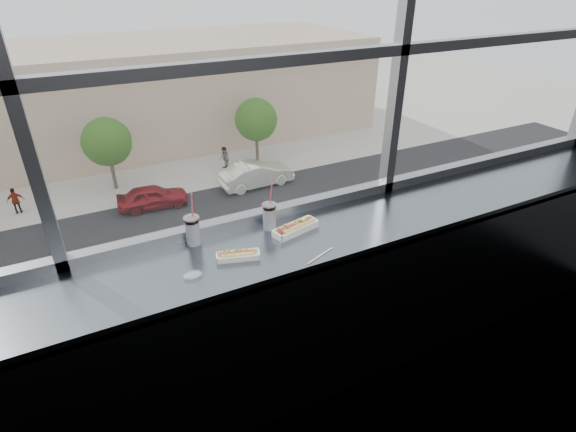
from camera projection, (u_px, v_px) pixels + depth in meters
name	position (u px, v px, depth m)	size (l,w,h in m)	color
wall_back_lower	(252.00, 296.00, 2.91)	(6.00, 6.00, 0.00)	black
counter	(268.00, 250.00, 2.44)	(6.00, 0.55, 0.06)	slate
counter_fascia	(289.00, 350.00, 2.50)	(6.00, 0.04, 1.04)	slate
hotdog_tray_left	(238.00, 255.00, 2.31)	(0.23, 0.14, 0.05)	white
hotdog_tray_right	(296.00, 227.00, 2.54)	(0.29, 0.15, 0.07)	white
soda_cup_left	(193.00, 229.00, 2.40)	(0.08, 0.08, 0.31)	white
soda_cup_right	(269.00, 215.00, 2.54)	(0.08, 0.08, 0.30)	white
loose_straw	(320.00, 256.00, 2.34)	(0.01, 0.01, 0.20)	white
wrapper	(193.00, 275.00, 2.18)	(0.09, 0.07, 0.02)	silver
plaza_ground	(77.00, 128.00, 42.40)	(120.00, 120.00, 0.00)	#BBB5AB
street_asphalt	(115.00, 250.00, 24.10)	(80.00, 10.00, 0.06)	black
far_sidewalk	(97.00, 192.00, 30.33)	(80.00, 6.00, 0.04)	#BBB5AB
far_building	(72.00, 99.00, 36.16)	(50.00, 14.00, 8.00)	tan
car_far_c	(256.00, 170.00, 30.60)	(6.78, 2.83, 2.26)	white
car_near_c	(138.00, 272.00, 20.72)	(6.00, 2.50, 2.00)	#5C2519
car_near_e	(372.00, 209.00, 25.94)	(6.17, 2.57, 2.06)	#2D3E59
car_far_b	(152.00, 193.00, 27.89)	(5.85, 2.44, 1.95)	maroon
pedestrian_a	(15.00, 198.00, 27.25)	(0.89, 0.67, 2.01)	#66605B
pedestrian_d	(224.00, 156.00, 33.12)	(0.93, 0.70, 2.10)	#66605B
tree_center	(107.00, 142.00, 29.18)	(3.18, 3.18, 4.97)	#47382B
tree_right	(256.00, 120.00, 33.35)	(3.19, 3.19, 4.98)	#47382B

